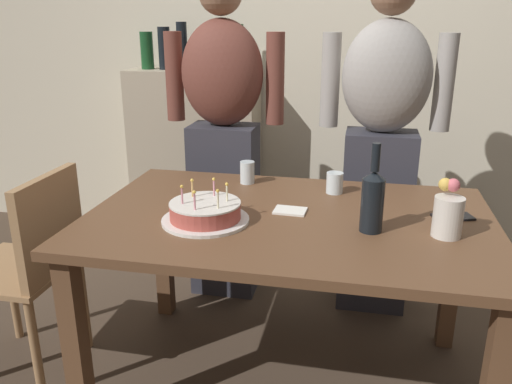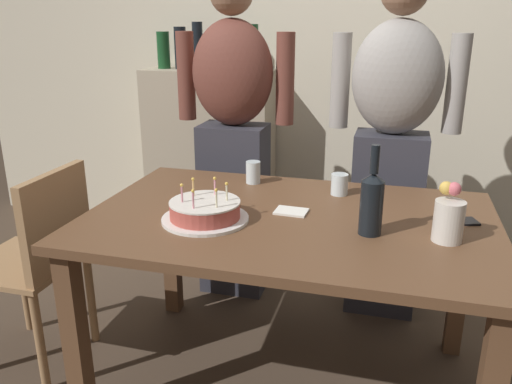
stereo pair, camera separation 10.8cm
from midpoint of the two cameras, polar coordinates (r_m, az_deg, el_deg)
ground_plane at (r=2.30m, az=1.79°, el=-20.07°), size 10.00×10.00×0.00m
back_wall at (r=3.33m, az=6.94°, el=16.17°), size 5.20×0.10×2.60m
dining_table at (r=1.96m, az=1.98°, el=-5.25°), size 1.50×0.96×0.74m
birthday_cake at (r=1.87m, az=-7.27°, el=-2.27°), size 0.32×0.32×0.14m
water_glass_near at (r=2.17m, az=7.27°, el=1.00°), size 0.07×0.07×0.09m
water_glass_far at (r=2.29m, az=-2.32°, el=2.17°), size 0.06×0.06×0.10m
wine_bottle at (r=1.78m, az=11.05°, el=-0.78°), size 0.08×0.08×0.31m
cell_phone at (r=2.01m, az=19.47°, el=-2.64°), size 0.16×0.11×0.01m
napkin_stack at (r=1.96m, az=2.31°, el=-2.10°), size 0.12×0.10×0.01m
flower_vase at (r=1.81m, az=18.83°, el=-2.25°), size 0.10×0.10×0.20m
person_man_bearded at (r=2.66m, az=-4.79°, el=6.36°), size 0.61×0.27×1.66m
person_woman_cardigan at (r=2.55m, az=12.51°, el=5.45°), size 0.61×0.27×1.66m
dining_chair at (r=2.30m, az=-24.66°, el=-6.82°), size 0.42×0.42×0.87m
shelf_cabinet at (r=3.40m, az=-7.62°, el=3.98°), size 0.82×0.30×1.42m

